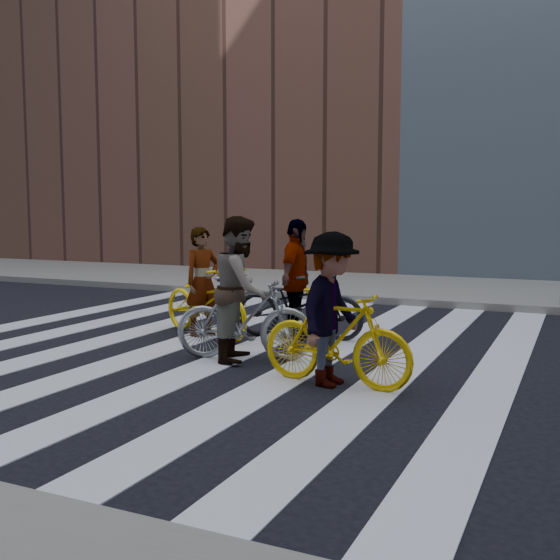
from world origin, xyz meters
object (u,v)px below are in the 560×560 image
Objects in this scene: bike_yellow_right at (336,338)px; rider_right at (332,309)px; rider_left at (203,282)px; rider_rear at (296,279)px; bike_dark_rear at (299,304)px; bike_silver_mid at (244,319)px; bike_yellow_left at (206,302)px; rider_mid at (241,289)px.

bike_yellow_right is 1.05× the size of rider_right.
rider_left is 1.44m from rider_rear.
rider_left reaches higher than bike_dark_rear.
rider_right is at bearing -131.42° from bike_silver_mid.
rider_rear is (-1.43, 2.31, 0.05)m from rider_right.
bike_silver_mid is 1.00× the size of rider_rear.
bike_silver_mid is 1.83m from rider_left.
bike_yellow_right is (1.49, -0.69, -0.01)m from bike_silver_mid.
bike_yellow_left is 1.77m from rider_mid.
rider_mid is (1.25, -1.19, 0.39)m from bike_yellow_left.
rider_rear is (1.37, 0.43, 0.06)m from rider_left.
rider_mid is 1.03× the size of rider_rear.
rider_right is at bearing -100.99° from bike_yellow_left.
bike_dark_rear is 2.71m from rider_right.
rider_rear is (0.06, 1.62, -0.03)m from rider_mid.
rider_right is at bearing -154.73° from rider_rear.
bike_yellow_left is at bearing 61.57° from bike_yellow_right.
rider_right is (1.49, -0.69, -0.08)m from rider_mid.
bike_yellow_right is at bearing -129.95° from rider_mid.
bike_yellow_right is 1.06× the size of rider_left.
bike_dark_rear is (-1.43, 2.31, -0.01)m from bike_yellow_right.
bike_yellow_left is at bearing -66.58° from rider_left.
bike_yellow_right is 0.96× the size of rider_mid.
rider_left reaches higher than bike_yellow_right.
rider_right is at bearing -100.51° from rider_left.
rider_rear is at bearing -49.24° from rider_left.
bike_yellow_right reaches higher than bike_dark_rear.
bike_yellow_left is at bearing 61.09° from rider_right.
bike_yellow_left is 1.13× the size of rider_rear.
rider_left is (-0.05, 0.00, 0.30)m from bike_yellow_left.
bike_yellow_right is 2.77m from rider_rear.
bike_yellow_left is 1.20× the size of rider_right.
bike_yellow_left is at bearing 100.89° from bike_dark_rear.
bike_yellow_right is (2.80, -1.88, -0.00)m from bike_yellow_left.
rider_rear is at bearing 37.21° from rider_right.
rider_left is at bearing 32.87° from bike_silver_mid.
rider_right is (-0.05, 0.00, 0.31)m from bike_yellow_right.
rider_left is (-2.85, 1.88, 0.30)m from bike_yellow_right.
rider_rear is at bearing -16.34° from bike_silver_mid.
bike_yellow_left is 1.44m from bike_dark_rear.
bike_yellow_left is 1.03× the size of bike_dark_rear.
bike_yellow_left is 1.43m from rider_rear.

